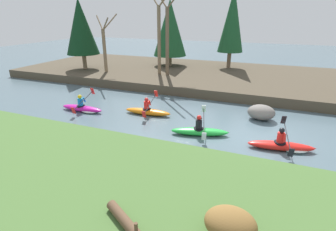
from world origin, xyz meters
TOP-DOWN VIEW (x-y plane):
  - ground_plane at (0.00, 0.00)m, footprint 90.00×90.00m
  - riverbank_far at (0.00, 10.66)m, footprint 44.00×11.79m
  - conifer_tree_far_left at (-15.83, 7.77)m, footprint 2.88×2.88m
  - conifer_tree_left at (-9.21, 12.33)m, footprint 3.15×3.15m
  - conifer_tree_mid_left at (-3.62, 13.25)m, footprint 2.30×2.30m
  - bare_tree_upstream at (-13.21, 7.38)m, footprint 2.68×2.65m
  - bare_tree_mid_upstream at (-8.55, 8.39)m, footprint 3.95×3.90m
  - bare_tree_mid_downstream at (-7.82, 8.36)m, footprint 3.86×3.82m
  - shrub_clump_nearest at (-0.10, -7.23)m, footprint 1.13×0.94m
  - kayaker_lead at (1.16, -0.82)m, footprint 2.79×2.06m
  - kayaker_middle at (-2.52, -0.71)m, footprint 2.77×2.04m
  - kayaker_trailing at (-6.01, 0.81)m, footprint 2.79×2.07m
  - kayaker_far_back at (-9.80, -0.13)m, footprint 2.78×2.07m
  - boulder_midstream at (0.04, 2.45)m, footprint 1.45×1.14m
  - driftwood_log at (-2.09, -8.00)m, footprint 1.86×1.24m

SIDE VIEW (x-z plane):
  - ground_plane at x=0.00m, z-range 0.00..0.00m
  - kayaker_lead at x=1.16m, z-range -0.40..0.80m
  - kayaker_far_back at x=-9.80m, z-range -0.40..0.80m
  - kayaker_middle at x=-2.52m, z-range -0.38..0.82m
  - kayaker_trailing at x=-6.01m, z-range -0.38..0.82m
  - riverbank_far at x=0.00m, z-range 0.00..0.66m
  - boulder_midstream at x=0.04m, z-range 0.00..0.82m
  - driftwood_log at x=-2.09m, z-range 0.79..1.23m
  - shrub_clump_nearest at x=-0.10m, z-range 0.89..1.50m
  - bare_tree_upstream at x=-13.21m, z-range 0.53..5.32m
  - bare_tree_mid_downstream at x=-7.82m, z-range 0.46..7.49m
  - bare_tree_mid_upstream at x=-8.55m, z-range 0.45..7.65m
  - conifer_tree_left at x=-9.21m, z-range 1.14..7.21m
  - conifer_tree_far_left at x=-15.83m, z-range 1.33..7.40m
  - conifer_tree_mid_left at x=-3.62m, z-range 1.38..8.33m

